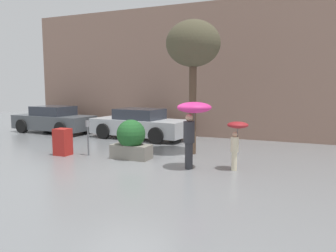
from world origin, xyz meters
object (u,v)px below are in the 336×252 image
Objects in this scene: person_child at (237,134)px; street_tree at (193,46)px; person_adult at (193,116)px; parking_meter at (88,130)px; planter_box at (131,139)px; parked_car_far at (54,120)px; newspaper_box at (63,142)px; parked_car_near at (140,124)px.

person_child is 3.60m from street_tree.
parking_meter is (-3.80, 0.34, -0.64)m from person_adult.
planter_box is 3.71m from street_tree.
newspaper_box is at bearing -131.78° from parked_car_far.
newspaper_box is at bearing -170.13° from planter_box.
parked_car_far is at bearing 95.85° from parked_car_near.
parking_meter is at bearing -124.57° from parked_car_far.
newspaper_box is at bearing -161.20° from parking_meter.
person_adult is (2.23, -0.47, 0.87)m from planter_box.
parked_car_near is at bearing 107.03° from person_adult.
person_child is 1.50× the size of newspaper_box.
person_child is (1.16, 0.32, -0.47)m from person_adult.
planter_box is 0.67× the size of person_adult.
parked_car_near is (-5.05, 3.88, -0.39)m from person_child.
parked_car_near is at bearing -86.68° from parked_car_far.
street_tree is at bearing 44.03° from planter_box.
street_tree is (8.08, -2.24, 3.02)m from parked_car_far.
street_tree is at bearing -118.76° from parked_car_near.
planter_box is 3.41m from person_child.
parking_meter is at bearing -172.65° from parked_car_near.
person_adult is 3.00m from street_tree.
newspaper_box is (-2.40, -0.42, -0.17)m from planter_box.
person_child is 0.30× the size of parked_car_near.
person_child reaches higher than parking_meter.
street_tree reaches higher than person_adult.
newspaper_box is at bearing 153.53° from person_adult.
parked_car_near is 4.21m from newspaper_box.
newspaper_box is (-3.95, -1.92, -3.19)m from street_tree.
parked_car_far is at bearing 102.88° from person_child.
parking_meter is (4.96, -3.87, 0.22)m from parked_car_far.
parked_car_far is at bearing 142.01° from parking_meter.
person_child is at bearing -2.56° from planter_box.
planter_box is 0.28× the size of parked_car_near.
parking_meter is at bearing -175.09° from planter_box.
person_adult is 9.75m from parked_car_far.
street_tree is at bearing 82.27° from person_child.
person_adult reaches higher than newspaper_box.
parked_car_near is at bearing 145.30° from street_tree.
street_tree is at bearing 27.66° from parking_meter.
person_child is 1.15× the size of parking_meter.
street_tree reaches higher than parked_car_near.
person_adult is 0.44× the size of parked_car_far.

